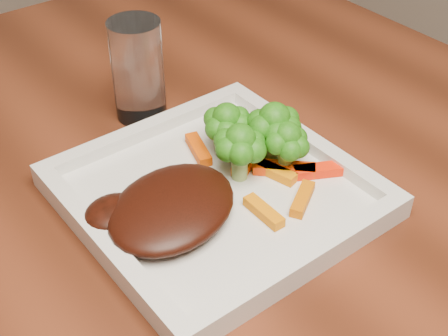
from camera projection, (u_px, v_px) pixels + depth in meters
plate at (216, 196)px, 0.62m from camera, size 0.27×0.27×0.01m
steak at (172, 207)px, 0.58m from camera, size 0.16×0.15×0.03m
broccoli_0 at (227, 126)px, 0.65m from camera, size 0.06×0.06×0.07m
broccoli_1 at (274, 133)px, 0.64m from camera, size 0.07×0.07×0.06m
broccoli_2 at (286, 146)px, 0.63m from camera, size 0.07×0.07×0.06m
broccoli_3 at (240, 153)px, 0.62m from camera, size 0.06×0.06×0.06m
carrot_0 at (302, 199)px, 0.60m from camera, size 0.05×0.04×0.01m
carrot_1 at (321, 170)px, 0.64m from camera, size 0.06×0.04×0.01m
carrot_2 at (264, 212)px, 0.59m from camera, size 0.01×0.05×0.01m
carrot_3 at (263, 127)px, 0.70m from camera, size 0.05×0.02×0.01m
carrot_4 at (198, 149)px, 0.67m from camera, size 0.03×0.05×0.01m
carrot_5 at (284, 169)px, 0.64m from camera, size 0.06×0.06×0.01m
carrot_6 at (248, 157)px, 0.66m from camera, size 0.06×0.05×0.01m
drinking_glass at (138, 70)px, 0.71m from camera, size 0.07×0.07×0.12m
carrot_7 at (274, 171)px, 0.64m from camera, size 0.03×0.05×0.01m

